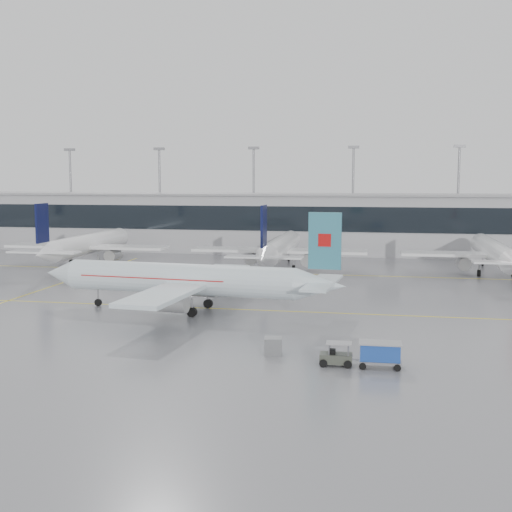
% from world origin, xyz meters
% --- Properties ---
extents(ground, '(320.00, 320.00, 0.00)m').
position_xyz_m(ground, '(0.00, 0.00, 0.00)').
color(ground, gray).
rests_on(ground, ground).
extents(taxi_line_main, '(120.00, 0.25, 0.01)m').
position_xyz_m(taxi_line_main, '(0.00, 0.00, 0.01)').
color(taxi_line_main, yellow).
rests_on(taxi_line_main, ground).
extents(taxi_line_north, '(120.00, 0.25, 0.01)m').
position_xyz_m(taxi_line_north, '(0.00, 30.00, 0.01)').
color(taxi_line_north, yellow).
rests_on(taxi_line_north, ground).
extents(taxi_line_cross, '(0.25, 60.00, 0.01)m').
position_xyz_m(taxi_line_cross, '(-30.00, 15.00, 0.01)').
color(taxi_line_cross, yellow).
rests_on(taxi_line_cross, ground).
extents(terminal, '(180.00, 15.00, 12.00)m').
position_xyz_m(terminal, '(0.00, 62.00, 6.00)').
color(terminal, '#A0A0A3').
rests_on(terminal, ground).
extents(terminal_glass, '(180.00, 0.20, 5.00)m').
position_xyz_m(terminal_glass, '(0.00, 54.45, 7.50)').
color(terminal_glass, black).
rests_on(terminal_glass, ground).
extents(terminal_roof, '(182.00, 16.00, 0.40)m').
position_xyz_m(terminal_roof, '(0.00, 62.00, 12.20)').
color(terminal_roof, gray).
rests_on(terminal_roof, ground).
extents(light_masts, '(156.40, 1.00, 22.60)m').
position_xyz_m(light_masts, '(0.00, 68.00, 13.34)').
color(light_masts, gray).
rests_on(light_masts, ground).
extents(air_canada_jet, '(37.53, 30.41, 11.89)m').
position_xyz_m(air_canada_jet, '(-5.12, -2.40, 3.78)').
color(air_canada_jet, silver).
rests_on(air_canada_jet, ground).
extents(parked_jet_b, '(29.64, 36.96, 11.72)m').
position_xyz_m(parked_jet_b, '(-35.00, 33.69, 3.71)').
color(parked_jet_b, white).
rests_on(parked_jet_b, ground).
extents(parked_jet_c, '(29.64, 36.96, 11.72)m').
position_xyz_m(parked_jet_c, '(-0.00, 33.69, 3.71)').
color(parked_jet_c, white).
rests_on(parked_jet_c, ground).
extents(parked_jet_d, '(29.64, 36.96, 11.72)m').
position_xyz_m(parked_jet_d, '(35.00, 33.69, 3.71)').
color(parked_jet_d, white).
rests_on(parked_jet_d, ground).
extents(baggage_tug, '(4.03, 1.72, 1.95)m').
position_xyz_m(baggage_tug, '(12.99, -21.12, 0.69)').
color(baggage_tug, '#3C4037').
rests_on(baggage_tug, ground).
extents(baggage_cart, '(3.50, 2.00, 2.14)m').
position_xyz_m(baggage_cart, '(16.59, -21.07, 1.25)').
color(baggage_cart, gray).
rests_on(baggage_cart, ground).
extents(gse_unit, '(1.70, 1.61, 1.53)m').
position_xyz_m(gse_unit, '(7.30, -18.81, 0.77)').
color(gse_unit, slate).
rests_on(gse_unit, ground).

